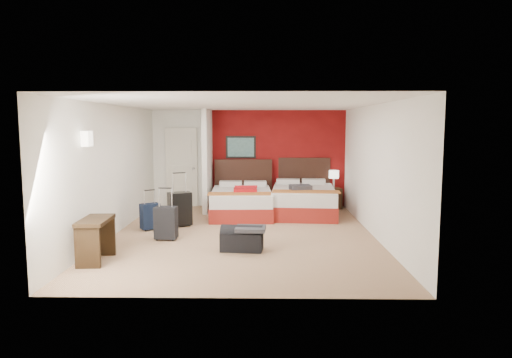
{
  "coord_description": "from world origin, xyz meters",
  "views": [
    {
      "loc": [
        0.4,
        -8.63,
        2.1
      ],
      "look_at": [
        0.23,
        0.8,
        1.0
      ],
      "focal_mm": 32.07,
      "sensor_mm": 36.0,
      "label": 1
    }
  ],
  "objects_px": {
    "bed_left": "(241,203)",
    "suitcase_navy": "(150,217)",
    "table_lamp": "(334,179)",
    "suitcase_black": "(180,210)",
    "duffel_bag": "(242,240)",
    "red_suitcase_open": "(245,189)",
    "bed_right": "(303,201)",
    "nightstand": "(333,198)",
    "desk": "(96,240)",
    "suitcase_charcoal": "(166,224)"
  },
  "relations": [
    {
      "from": "red_suitcase_open",
      "to": "suitcase_navy",
      "type": "xyz_separation_m",
      "value": [
        -1.88,
        -1.41,
        -0.39
      ]
    },
    {
      "from": "table_lamp",
      "to": "suitcase_charcoal",
      "type": "bearing_deg",
      "value": -137.24
    },
    {
      "from": "bed_left",
      "to": "duffel_bag",
      "type": "height_order",
      "value": "bed_left"
    },
    {
      "from": "nightstand",
      "to": "suitcase_charcoal",
      "type": "relative_size",
      "value": 0.89
    },
    {
      "from": "bed_right",
      "to": "suitcase_charcoal",
      "type": "xyz_separation_m",
      "value": [
        -2.75,
        -2.5,
        -0.02
      ]
    },
    {
      "from": "suitcase_navy",
      "to": "table_lamp",
      "type": "bearing_deg",
      "value": -5.35
    },
    {
      "from": "table_lamp",
      "to": "suitcase_charcoal",
      "type": "relative_size",
      "value": 0.76
    },
    {
      "from": "bed_right",
      "to": "suitcase_charcoal",
      "type": "distance_m",
      "value": 3.72
    },
    {
      "from": "bed_left",
      "to": "duffel_bag",
      "type": "relative_size",
      "value": 2.85
    },
    {
      "from": "red_suitcase_open",
      "to": "bed_right",
      "type": "bearing_deg",
      "value": 7.34
    },
    {
      "from": "suitcase_navy",
      "to": "suitcase_black",
      "type": "bearing_deg",
      "value": -4.56
    },
    {
      "from": "red_suitcase_open",
      "to": "desk",
      "type": "distance_m",
      "value": 4.22
    },
    {
      "from": "bed_left",
      "to": "nightstand",
      "type": "bearing_deg",
      "value": 20.67
    },
    {
      "from": "nightstand",
      "to": "desk",
      "type": "xyz_separation_m",
      "value": [
        -4.38,
        -4.7,
        0.08
      ]
    },
    {
      "from": "bed_right",
      "to": "desk",
      "type": "relative_size",
      "value": 2.57
    },
    {
      "from": "table_lamp",
      "to": "suitcase_black",
      "type": "bearing_deg",
      "value": -148.63
    },
    {
      "from": "suitcase_black",
      "to": "table_lamp",
      "type": "bearing_deg",
      "value": 4.91
    },
    {
      "from": "red_suitcase_open",
      "to": "table_lamp",
      "type": "distance_m",
      "value": 2.46
    },
    {
      "from": "bed_left",
      "to": "table_lamp",
      "type": "bearing_deg",
      "value": 20.67
    },
    {
      "from": "red_suitcase_open",
      "to": "suitcase_black",
      "type": "xyz_separation_m",
      "value": [
        -1.33,
        -1.07,
        -0.3
      ]
    },
    {
      "from": "suitcase_charcoal",
      "to": "suitcase_navy",
      "type": "xyz_separation_m",
      "value": [
        -0.5,
        0.81,
        -0.04
      ]
    },
    {
      "from": "bed_right",
      "to": "suitcase_black",
      "type": "height_order",
      "value": "suitcase_black"
    },
    {
      "from": "table_lamp",
      "to": "desk",
      "type": "relative_size",
      "value": 0.55
    },
    {
      "from": "bed_left",
      "to": "suitcase_charcoal",
      "type": "bearing_deg",
      "value": -121.36
    },
    {
      "from": "red_suitcase_open",
      "to": "suitcase_charcoal",
      "type": "distance_m",
      "value": 2.64
    },
    {
      "from": "bed_right",
      "to": "red_suitcase_open",
      "type": "bearing_deg",
      "value": -164.88
    },
    {
      "from": "nightstand",
      "to": "suitcase_black",
      "type": "bearing_deg",
      "value": -154.65
    },
    {
      "from": "suitcase_navy",
      "to": "bed_left",
      "type": "bearing_deg",
      "value": 3.55
    },
    {
      "from": "suitcase_black",
      "to": "bed_left",
      "type": "bearing_deg",
      "value": 16.99
    },
    {
      "from": "red_suitcase_open",
      "to": "suitcase_charcoal",
      "type": "height_order",
      "value": "red_suitcase_open"
    },
    {
      "from": "duffel_bag",
      "to": "desk",
      "type": "bearing_deg",
      "value": -157.07
    },
    {
      "from": "bed_left",
      "to": "suitcase_navy",
      "type": "bearing_deg",
      "value": -142.16
    },
    {
      "from": "red_suitcase_open",
      "to": "nightstand",
      "type": "height_order",
      "value": "red_suitcase_open"
    },
    {
      "from": "nightstand",
      "to": "desk",
      "type": "bearing_deg",
      "value": -139.02
    },
    {
      "from": "duffel_bag",
      "to": "bed_left",
      "type": "bearing_deg",
      "value": 98.92
    },
    {
      "from": "bed_left",
      "to": "suitcase_navy",
      "type": "xyz_separation_m",
      "value": [
        -1.78,
        -1.51,
        -0.04
      ]
    },
    {
      "from": "bed_right",
      "to": "suitcase_charcoal",
      "type": "bearing_deg",
      "value": -133.76
    },
    {
      "from": "bed_left",
      "to": "nightstand",
      "type": "relative_size",
      "value": 3.81
    },
    {
      "from": "bed_left",
      "to": "suitcase_charcoal",
      "type": "relative_size",
      "value": 3.38
    },
    {
      "from": "table_lamp",
      "to": "suitcase_black",
      "type": "relative_size",
      "value": 0.65
    },
    {
      "from": "bed_left",
      "to": "bed_right",
      "type": "relative_size",
      "value": 0.95
    },
    {
      "from": "suitcase_black",
      "to": "suitcase_charcoal",
      "type": "distance_m",
      "value": 1.16
    },
    {
      "from": "suitcase_black",
      "to": "suitcase_charcoal",
      "type": "height_order",
      "value": "suitcase_black"
    },
    {
      "from": "red_suitcase_open",
      "to": "suitcase_black",
      "type": "distance_m",
      "value": 1.74
    },
    {
      "from": "bed_right",
      "to": "suitcase_black",
      "type": "xyz_separation_m",
      "value": [
        -2.7,
        -1.34,
        0.03
      ]
    },
    {
      "from": "bed_right",
      "to": "suitcase_navy",
      "type": "bearing_deg",
      "value": -148.62
    },
    {
      "from": "suitcase_charcoal",
      "to": "bed_left",
      "type": "bearing_deg",
      "value": 65.69
    },
    {
      "from": "duffel_bag",
      "to": "suitcase_charcoal",
      "type": "bearing_deg",
      "value": 160.01
    },
    {
      "from": "suitcase_black",
      "to": "suitcase_charcoal",
      "type": "relative_size",
      "value": 1.17
    },
    {
      "from": "red_suitcase_open",
      "to": "desk",
      "type": "xyz_separation_m",
      "value": [
        -2.17,
        -3.61,
        -0.3
      ]
    }
  ]
}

